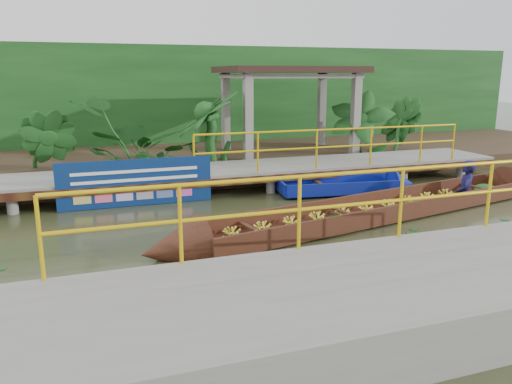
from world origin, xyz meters
name	(u,v)px	position (x,y,z in m)	size (l,w,h in m)	color
ground	(272,226)	(0.00, 0.00, 0.00)	(80.00, 80.00, 0.00)	#31341A
land_strip	(192,157)	(0.00, 7.50, 0.23)	(30.00, 8.00, 0.45)	#372A1B
far_dock	(226,172)	(0.02, 3.43, 0.48)	(16.00, 2.06, 1.66)	slate
near_dock	(463,287)	(1.00, -4.20, 0.30)	(18.00, 2.40, 1.73)	slate
pavilion	(289,79)	(3.00, 6.30, 2.82)	(4.40, 3.00, 3.00)	slate
foliage_backdrop	(177,100)	(0.00, 10.00, 2.00)	(30.00, 0.80, 4.00)	#144015
vendor_boat	(393,204)	(2.78, -0.07, 0.23)	(10.68, 3.24, 2.21)	#371B0F
moored_blue_boat	(371,186)	(3.48, 1.93, 0.15)	(3.68, 1.38, 0.85)	navy
blue_banner	(136,182)	(-2.37, 2.48, 0.56)	(3.47, 0.04, 1.09)	navy
tropical_plants	(201,130)	(-0.18, 5.30, 1.37)	(14.47, 1.47, 1.84)	#144015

